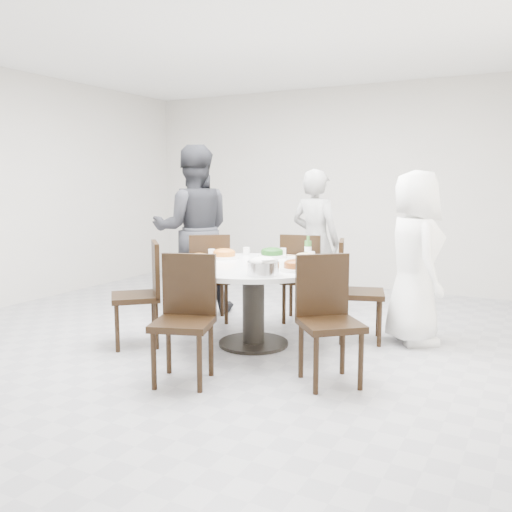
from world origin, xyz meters
The scene contains 24 objects.
floor centered at (0.00, 0.00, 0.00)m, with size 6.00×6.00×0.01m, color #A2A2A7.
ceiling centered at (0.00, 0.00, 2.80)m, with size 6.00×6.00×0.01m, color white.
wall_back centered at (0.00, 3.00, 1.40)m, with size 6.00×0.01×2.80m, color silver.
wall_left centered at (-3.00, 0.00, 1.40)m, with size 0.01×6.00×2.80m, color silver.
dining_table centered at (0.34, -0.15, 0.38)m, with size 1.50×1.50×0.75m, color white.
chair_ne centered at (1.17, 0.45, 0.47)m, with size 0.42×0.42×0.95m, color black.
chair_n centered at (0.41, 0.85, 0.47)m, with size 0.42×0.42×0.95m, color black.
chair_nw centered at (-0.49, 0.38, 0.47)m, with size 0.42×0.42×0.95m, color black.
chair_sw centered at (-0.60, -0.66, 0.47)m, with size 0.42×0.42×0.95m, color black.
chair_s centered at (0.33, -1.22, 0.47)m, with size 0.42×0.42×0.95m, color black.
chair_se centered at (1.30, -0.73, 0.47)m, with size 0.42×0.42×0.95m, color black.
diner_right centered at (1.61, 0.63, 0.80)m, with size 0.78×0.51×1.60m, color white.
diner_middle centered at (0.37, 1.28, 0.81)m, with size 0.59×0.39×1.63m, color black.
diner_left centered at (-0.87, 0.66, 0.95)m, with size 0.92×0.72×1.89m, color #222327.
dish_greens centered at (0.29, 0.34, 0.79)m, with size 0.28×0.28×0.07m, color white.
dish_pale centered at (0.73, 0.15, 0.78)m, with size 0.25×0.25×0.07m, color white.
dish_orange centered at (-0.08, 0.04, 0.79)m, with size 0.28×0.28×0.07m, color white.
dish_redbrown centered at (0.83, -0.28, 0.78)m, with size 0.28×0.28×0.07m, color white.
dish_tofu centered at (-0.10, -0.36, 0.79)m, with size 0.28×0.28×0.07m, color white.
rice_bowl centered at (0.68, -0.60, 0.80)m, with size 0.26×0.26×0.11m, color silver.
soup_bowl centered at (0.06, -0.58, 0.79)m, with size 0.25×0.25×0.08m, color white.
beverage_bottle centered at (0.65, 0.38, 0.86)m, with size 0.07×0.07×0.23m, color #326A2A.
tea_cups centered at (0.32, 0.46, 0.79)m, with size 0.07×0.07×0.08m, color white.
chopsticks centered at (0.32, 0.51, 0.76)m, with size 0.24×0.04×0.01m, color tan, non-canonical shape.
Camera 1 is at (2.64, -4.40, 1.51)m, focal length 38.00 mm.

